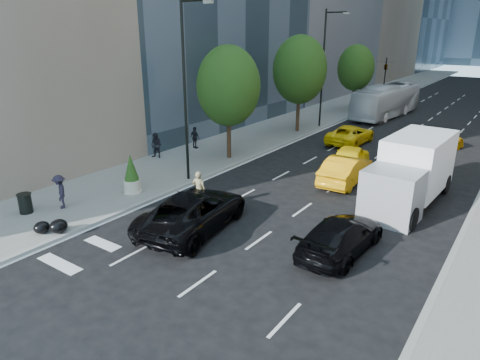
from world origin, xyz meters
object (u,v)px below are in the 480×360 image
Objects in this scene: skateboarder at (199,192)px; trash_can at (25,204)px; black_sedan_lincoln at (194,211)px; box_truck at (411,171)px; black_sedan_mercedes at (341,236)px; planter_shrub at (131,174)px; city_bus at (386,101)px.

trash_can is at bearing 24.53° from skateboarder.
black_sedan_lincoln is at bearing 108.47° from skateboarder.
box_truck reaches higher than trash_can.
skateboarder is at bearing 1.71° from black_sedan_mercedes.
planter_shrub is at bearing -21.96° from black_sedan_lincoln.
box_truck is at bearing 30.30° from planter_shrub.
skateboarder is 0.30× the size of black_sedan_lincoln.
black_sedan_mercedes is 7.02m from box_truck.
skateboarder reaches higher than black_sedan_mercedes.
black_sedan_lincoln is 31.47m from city_bus.
city_bus reaches higher than black_sedan_lincoln.
city_bus is at bearing -105.44° from skateboarder.
black_sedan_lincoln is 6.70× the size of trash_can.
city_bus is 24.29m from box_truck.
trash_can is (-14.56, -12.12, -1.12)m from box_truck.
planter_shrub is at bearing -92.97° from city_bus.
skateboarder reaches higher than trash_can.
box_truck is 14.49m from planter_shrub.
trash_can is (-6.34, -34.97, -1.00)m from city_bus.
city_bus is at bearing 79.72° from trash_can.
box_truck is at bearing 39.77° from trash_can.
box_truck is 18.98m from trash_can.
city_bus is 30.46m from planter_shrub.
trash_can is 5.27m from planter_shrub.
black_sedan_mercedes is 14.70m from trash_can.
city_bus reaches higher than black_sedan_mercedes.
city_bus is 35.56m from trash_can.
planter_shrub reaches higher than black_sedan_mercedes.
skateboarder is 0.16× the size of city_bus.
box_truck is at bearing -138.02° from black_sedan_lincoln.
box_truck is (8.22, 6.80, 0.79)m from skateboarder.
black_sedan_mercedes is 0.43× the size of city_bus.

